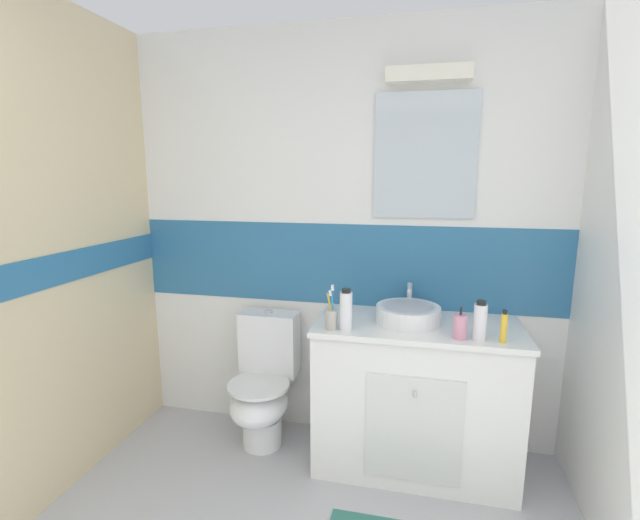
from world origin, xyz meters
The scene contains 9 objects.
wall_back_tiled centered at (0.01, 2.45, 1.26)m, with size 3.20×0.20×2.50m.
vanity_cabinet centered at (0.47, 2.14, 0.43)m, with size 1.10×0.55×0.85m.
sink_basin centered at (0.42, 2.13, 0.90)m, with size 0.35×0.39×0.18m.
toilet centered at (-0.43, 2.16, 0.37)m, with size 0.37×0.50×0.81m.
toothbrush_cup centered at (0.03, 1.94, 0.91)m, with size 0.06×0.06×0.23m.
soap_dispenser centered at (0.67, 1.94, 0.91)m, with size 0.06×0.06×0.16m.
toothpaste_tube_upright centered at (0.87, 1.94, 0.93)m, with size 0.03×0.03×0.16m.
shampoo_bottle_tall centered at (0.11, 1.94, 0.96)m, with size 0.06×0.06×0.22m.
mouthwash_bottle centered at (0.76, 1.95, 0.94)m, with size 0.06×0.06×0.20m.
Camera 1 is at (0.46, -0.22, 1.63)m, focal length 24.81 mm.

